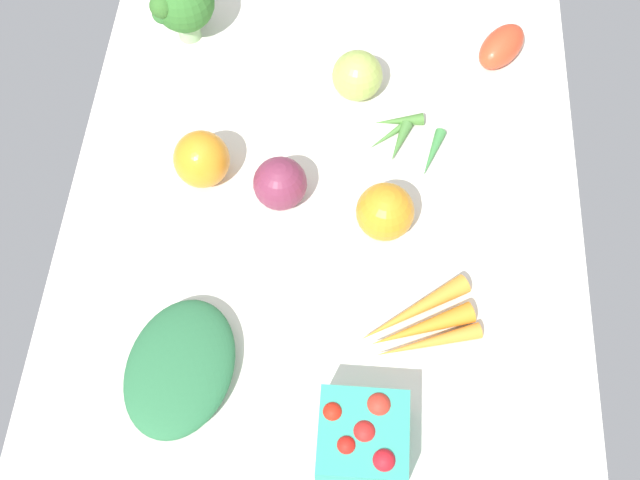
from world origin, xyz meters
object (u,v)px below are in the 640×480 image
object	(u,v)px
red_onion_center	(280,184)
okra_pile	(407,138)
roma_tomato	(502,47)
heirloom_tomato_orange	(385,212)
bell_pepper_orange	(202,159)
carrot_bunch	(420,324)
berry_basket	(363,438)
broccoli_head	(182,2)
leafy_greens_clump	(180,367)
heirloom_tomato_green	(357,76)

from	to	relation	value
red_onion_center	okra_pile	distance (cm)	22.05
roma_tomato	okra_pile	bearing A→B (deg)	176.82
red_onion_center	heirloom_tomato_orange	distance (cm)	15.77
bell_pepper_orange	carrot_bunch	bearing A→B (deg)	-124.86
okra_pile	bell_pepper_orange	world-z (taller)	bell_pepper_orange
okra_pile	roma_tomato	distance (cm)	23.31
berry_basket	broccoli_head	size ratio (longest dim) A/B	0.85
okra_pile	berry_basket	world-z (taller)	berry_basket
berry_basket	carrot_bunch	distance (cm)	18.15
berry_basket	broccoli_head	world-z (taller)	broccoli_head
heirloom_tomato_orange	carrot_bunch	world-z (taller)	heirloom_tomato_orange
okra_pile	berry_basket	xyz separation A→B (cm)	(-47.73, 4.89, 2.90)
okra_pile	broccoli_head	size ratio (longest dim) A/B	0.95
okra_pile	heirloom_tomato_orange	size ratio (longest dim) A/B	1.47
berry_basket	leafy_greens_clump	distance (cm)	25.37
okra_pile	broccoli_head	xyz separation A→B (cm)	(19.21, 36.98, 6.83)
heirloom_tomato_orange	carrot_bunch	bearing A→B (deg)	-161.17
heirloom_tomato_orange	carrot_bunch	size ratio (longest dim) A/B	0.49
berry_basket	red_onion_center	bearing A→B (deg)	20.62
bell_pepper_orange	heirloom_tomato_green	bearing A→B (deg)	-51.13
okra_pile	bell_pepper_orange	distance (cm)	31.66
roma_tomato	bell_pepper_orange	bearing A→B (deg)	156.91
roma_tomato	broccoli_head	xyz separation A→B (cm)	(1.33, 51.82, 4.91)
berry_basket	broccoli_head	xyz separation A→B (cm)	(66.94, 32.09, 3.92)
bell_pepper_orange	roma_tomato	size ratio (longest dim) A/B	0.89
berry_basket	carrot_bunch	bearing A→B (deg)	-23.14
carrot_bunch	bell_pepper_orange	bearing A→B (deg)	55.14
carrot_bunch	heirloom_tomato_orange	bearing A→B (deg)	18.83
red_onion_center	broccoli_head	distance (cm)	36.22
roma_tomato	broccoli_head	world-z (taller)	broccoli_head
berry_basket	heirloom_tomato_green	bearing A→B (deg)	3.38
leafy_greens_clump	heirloom_tomato_orange	distance (cm)	35.47
roma_tomato	carrot_bunch	distance (cm)	50.71
okra_pile	bell_pepper_orange	bearing A→B (deg)	105.85
red_onion_center	bell_pepper_orange	size ratio (longest dim) A/B	0.89
leafy_greens_clump	okra_pile	bearing A→B (deg)	-36.01
red_onion_center	okra_pile	world-z (taller)	red_onion_center
heirloom_tomato_green	berry_basket	bearing A→B (deg)	-176.62
okra_pile	leafy_greens_clump	distance (cm)	49.25
heirloom_tomato_orange	red_onion_center	bearing A→B (deg)	75.85
red_onion_center	okra_pile	size ratio (longest dim) A/B	0.64
red_onion_center	carrot_bunch	size ratio (longest dim) A/B	0.46
red_onion_center	heirloom_tomato_green	distance (cm)	23.20
heirloom_tomato_orange	broccoli_head	bearing A→B (deg)	44.23
bell_pepper_orange	heirloom_tomato_orange	distance (cm)	27.99
heirloom_tomato_green	roma_tomato	bearing A→B (deg)	-69.29
berry_basket	heirloom_tomato_orange	distance (cm)	32.24
berry_basket	heirloom_tomato_green	xyz separation A→B (cm)	(56.89, 3.36, 0.19)
heirloom_tomato_green	carrot_bunch	xyz separation A→B (cm)	(-40.35, -10.43, -2.62)
berry_basket	roma_tomato	size ratio (longest dim) A/B	1.10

